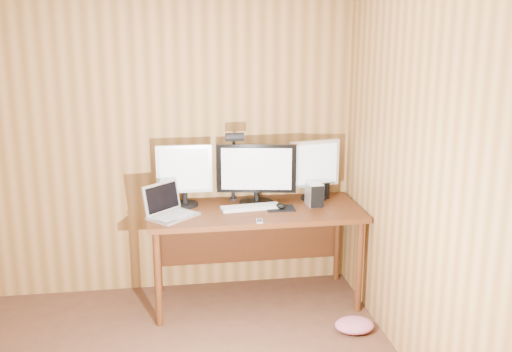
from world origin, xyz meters
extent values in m
plane|color=#A4723B|center=(0.00, 2.00, 1.25)|extent=(4.00, 0.00, 4.00)
plane|color=#A4723B|center=(1.75, 0.00, 1.25)|extent=(0.00, 4.00, 4.00)
cube|color=#4E2510|center=(0.93, 1.63, 0.73)|extent=(1.60, 0.70, 0.04)
cube|color=#4E2510|center=(0.93, 1.95, 0.45)|extent=(1.48, 0.02, 0.51)
cylinder|color=#4E2510|center=(0.19, 1.34, 0.35)|extent=(0.05, 0.05, 0.71)
cylinder|color=#4E2510|center=(0.19, 1.92, 0.35)|extent=(0.05, 0.05, 0.71)
cylinder|color=#4E2510|center=(1.67, 1.34, 0.35)|extent=(0.05, 0.05, 0.71)
cylinder|color=#4E2510|center=(1.67, 1.92, 0.35)|extent=(0.05, 0.05, 0.71)
cylinder|color=black|center=(0.96, 1.75, 0.76)|extent=(0.26, 0.26, 0.02)
cylinder|color=black|center=(0.96, 1.75, 0.81)|extent=(0.04, 0.04, 0.08)
cube|color=black|center=(0.96, 1.75, 1.03)|extent=(0.60, 0.14, 0.38)
cube|color=silver|center=(0.96, 1.73, 1.03)|extent=(0.53, 0.10, 0.32)
cylinder|color=black|center=(0.41, 1.80, 0.76)|extent=(0.20, 0.20, 0.02)
cylinder|color=black|center=(0.41, 1.80, 0.81)|extent=(0.04, 0.04, 0.09)
cube|color=silver|center=(0.41, 1.80, 1.04)|extent=(0.42, 0.05, 0.37)
cube|color=silver|center=(0.41, 1.77, 1.04)|extent=(0.37, 0.01, 0.31)
cylinder|color=black|center=(1.43, 1.82, 0.76)|extent=(0.20, 0.20, 0.02)
cylinder|color=black|center=(1.43, 1.82, 0.81)|extent=(0.04, 0.04, 0.09)
cube|color=silver|center=(1.43, 1.82, 1.04)|extent=(0.42, 0.13, 0.37)
cube|color=silver|center=(1.43, 1.80, 1.04)|extent=(0.36, 0.08, 0.31)
cube|color=silver|center=(0.32, 1.52, 0.76)|extent=(0.40, 0.40, 0.02)
cube|color=silver|center=(0.24, 1.61, 0.88)|extent=(0.28, 0.26, 0.22)
cube|color=black|center=(0.24, 1.61, 0.88)|extent=(0.24, 0.23, 0.18)
cube|color=#B2B2B7|center=(0.32, 1.52, 0.77)|extent=(0.30, 0.30, 0.00)
cube|color=silver|center=(0.90, 1.64, 0.76)|extent=(0.46, 0.18, 0.02)
cube|color=white|center=(0.90, 1.64, 0.77)|extent=(0.43, 0.15, 0.00)
cube|color=black|center=(1.12, 1.61, 0.75)|extent=(0.22, 0.18, 0.00)
ellipsoid|color=black|center=(1.12, 1.61, 0.77)|extent=(0.08, 0.12, 0.04)
cube|color=silver|center=(1.39, 1.65, 0.84)|extent=(0.12, 0.16, 0.17)
cube|color=black|center=(1.40, 1.58, 0.84)|extent=(0.10, 0.01, 0.17)
cube|color=silver|center=(0.92, 1.33, 0.76)|extent=(0.05, 0.09, 0.01)
cube|color=black|center=(0.92, 1.33, 0.76)|extent=(0.04, 0.06, 0.00)
cylinder|color=black|center=(1.54, 1.83, 0.81)|extent=(0.05, 0.05, 0.13)
cube|color=black|center=(0.79, 1.88, 0.74)|extent=(0.05, 0.06, 0.06)
cylinder|color=black|center=(0.79, 1.88, 0.94)|extent=(0.03, 0.03, 0.39)
sphere|color=black|center=(0.79, 1.88, 1.14)|extent=(0.04, 0.04, 0.04)
cylinder|color=black|center=(0.79, 1.82, 1.21)|extent=(0.02, 0.14, 0.16)
cylinder|color=black|center=(0.79, 1.75, 1.28)|extent=(0.14, 0.06, 0.06)
camera|label=1|loc=(0.28, -2.63, 2.12)|focal=42.00mm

